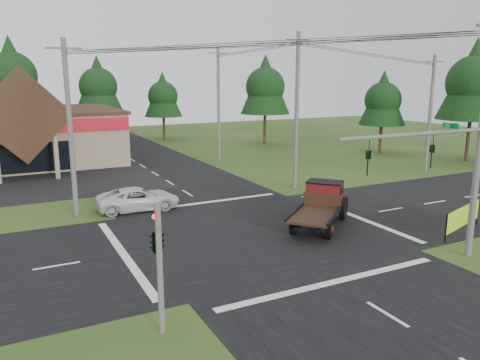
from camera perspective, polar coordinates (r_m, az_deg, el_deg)
ground at (r=25.52m, az=1.59°, el=-6.51°), size 120.00×120.00×0.00m
road_ns at (r=25.51m, az=1.59°, el=-6.49°), size 12.00×120.00×0.02m
road_ew at (r=25.51m, az=1.59°, el=-6.48°), size 120.00×12.00×0.02m
traffic_signal_mast at (r=22.46m, az=24.44°, el=1.44°), size 8.12×0.24×7.00m
traffic_signal_corner at (r=15.21m, az=-10.12°, el=-5.95°), size 0.53×2.48×4.40m
utility_pole_nw at (r=29.55m, az=-20.01°, el=6.06°), size 2.00×0.30×10.50m
utility_pole_ne at (r=35.23m, az=6.93°, el=8.43°), size 2.00×0.30×11.50m
utility_pole_far at (r=44.59m, az=22.17°, el=7.58°), size 2.00×0.30×10.20m
utility_pole_n at (r=47.49m, az=-2.63°, el=9.32°), size 2.00×0.30×11.20m
tree_row_c at (r=62.21m, az=-26.10°, el=11.57°), size 7.28×7.28×13.13m
tree_row_d at (r=64.25m, az=-16.92°, el=11.06°), size 6.16×6.16×11.11m
tree_row_e at (r=64.28m, az=-9.39°, el=10.22°), size 5.04×5.04×9.09m
tree_side_ne at (r=59.13m, az=3.10°, el=11.50°), size 6.16×6.16×11.11m
tree_side_e_near at (r=54.34m, az=17.04°, el=9.49°), size 5.04×5.04×9.09m
tree_side_e_far at (r=51.98m, az=26.66°, el=10.86°), size 6.72×6.72×12.12m
antique_flatbed_truck at (r=26.53m, az=9.66°, el=-3.16°), size 5.95×5.54×2.47m
roadside_banner at (r=28.03m, az=25.53°, el=-4.35°), size 4.38×1.50×1.55m
white_pickup at (r=30.45m, az=-12.28°, el=-2.25°), size 5.34×2.79×1.43m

